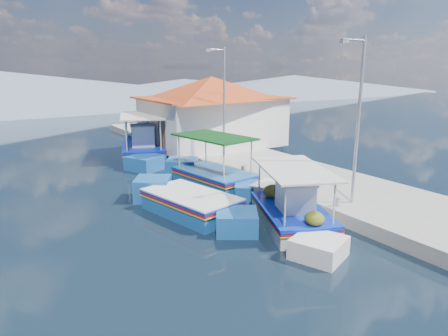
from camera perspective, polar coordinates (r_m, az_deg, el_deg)
ground at (r=11.90m, az=10.07°, el=-13.56°), size 160.00×160.00×0.00m
quay at (r=19.69m, az=11.09°, el=-1.61°), size 5.00×44.00×0.50m
bollards at (r=17.68m, az=7.85°, el=-1.92°), size 0.20×17.20×0.30m
main_caique at (r=14.60m, az=9.28°, el=-6.27°), size 3.86×6.52×2.34m
caique_green_canopy at (r=19.08m, az=-1.49°, el=-1.39°), size 2.85×7.05×2.67m
caique_blue_hull at (r=15.61m, az=-4.75°, el=-5.23°), size 2.97×6.73×1.22m
caique_far at (r=25.50m, az=-11.36°, el=2.62°), size 4.28×7.93×2.95m
harbor_building at (r=26.51m, az=-1.72°, el=8.19°), size 10.49×10.49×4.40m
lamp_post_near at (r=15.32m, az=18.23°, el=7.28°), size 1.21×0.14×6.00m
lamp_post_far at (r=22.13m, az=-0.18°, el=9.84°), size 1.21×0.14×6.00m
mountain_ridge at (r=65.24m, az=-20.49°, el=10.14°), size 171.40×96.00×5.50m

